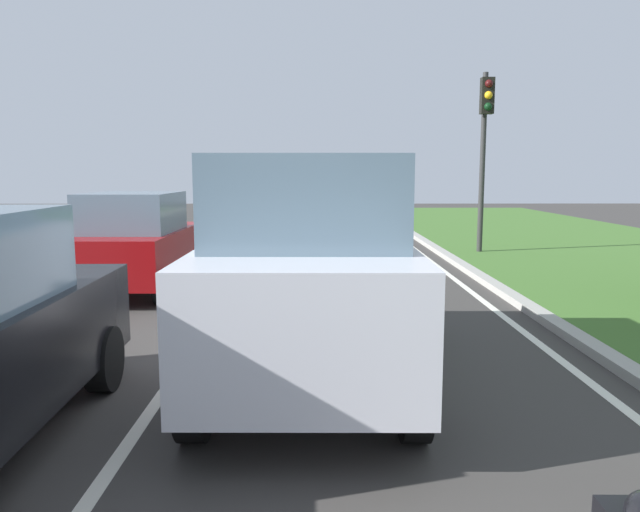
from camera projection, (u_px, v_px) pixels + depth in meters
name	position (u px, v px, depth m)	size (l,w,h in m)	color
ground_plane	(275.00, 283.00, 11.64)	(60.00, 60.00, 0.00)	#383533
lane_line_center	(238.00, 283.00, 11.64)	(0.12, 32.00, 0.01)	silver
lane_line_right_edge	(459.00, 283.00, 11.67)	(0.12, 32.00, 0.01)	silver
curb_right	(485.00, 280.00, 11.67)	(0.24, 48.00, 0.12)	#9E9B93
car_suv_ahead	(308.00, 267.00, 6.15)	(2.01, 4.52, 2.28)	silver
car_hatchback_far	(137.00, 242.00, 10.84)	(1.76, 3.72, 1.78)	maroon
traffic_light_near_right	(485.00, 130.00, 15.35)	(0.32, 0.50, 4.66)	#2D2D2D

